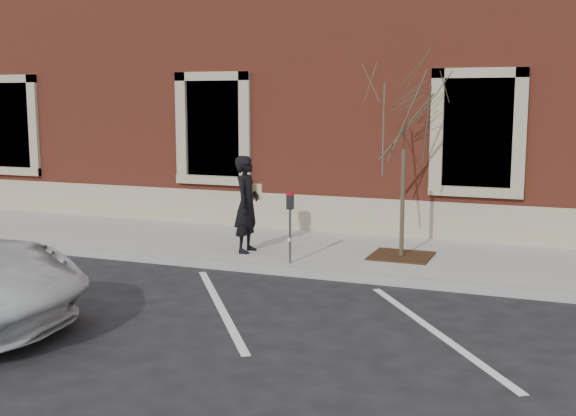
% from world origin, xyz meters
% --- Properties ---
extents(ground, '(120.00, 120.00, 0.00)m').
position_xyz_m(ground, '(0.00, 0.00, 0.00)').
color(ground, '#28282B').
rests_on(ground, ground).
extents(sidewalk_near, '(40.00, 3.50, 0.15)m').
position_xyz_m(sidewalk_near, '(0.00, 1.75, 0.07)').
color(sidewalk_near, '#B3B0A8').
rests_on(sidewalk_near, ground).
extents(curb_near, '(40.00, 0.12, 0.15)m').
position_xyz_m(curb_near, '(0.00, -0.05, 0.07)').
color(curb_near, '#9E9E99').
rests_on(curb_near, ground).
extents(parking_stripes, '(28.00, 4.40, 0.01)m').
position_xyz_m(parking_stripes, '(0.00, -2.20, 0.00)').
color(parking_stripes, silver).
rests_on(parking_stripes, ground).
extents(building_civic, '(40.00, 8.62, 8.00)m').
position_xyz_m(building_civic, '(0.00, 7.74, 4.00)').
color(building_civic, brown).
rests_on(building_civic, ground).
extents(man, '(0.47, 0.70, 1.86)m').
position_xyz_m(man, '(-0.96, 0.88, 1.08)').
color(man, black).
rests_on(man, sidewalk_near).
extents(parking_meter, '(0.12, 0.09, 1.30)m').
position_xyz_m(parking_meter, '(0.17, 0.26, 1.05)').
color(parking_meter, '#595B60').
rests_on(parking_meter, sidewalk_near).
extents(tree_grate, '(1.12, 1.12, 0.03)m').
position_xyz_m(tree_grate, '(1.92, 1.54, 0.16)').
color(tree_grate, '#392012').
rests_on(tree_grate, sidewalk_near).
extents(sapling, '(2.20, 2.20, 3.67)m').
position_xyz_m(sapling, '(1.92, 1.54, 2.72)').
color(sapling, '#4B412E').
rests_on(sapling, sidewalk_near).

